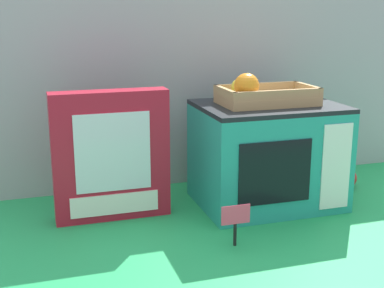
# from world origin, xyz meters

# --- Properties ---
(ground_plane) EXTENTS (1.70, 1.70, 0.00)m
(ground_plane) POSITION_xyz_m (0.00, 0.00, 0.00)
(ground_plane) COLOR #219E54
(ground_plane) RESTS_ON ground
(display_back_panel) EXTENTS (1.61, 0.03, 0.57)m
(display_back_panel) POSITION_xyz_m (0.00, 0.26, 0.28)
(display_back_panel) COLOR #A0A3A8
(display_back_panel) RESTS_ON ground
(toy_microwave) EXTENTS (0.38, 0.29, 0.28)m
(toy_microwave) POSITION_xyz_m (0.13, 0.00, 0.14)
(toy_microwave) COLOR teal
(toy_microwave) RESTS_ON ground
(food_groups_crate) EXTENTS (0.25, 0.15, 0.09)m
(food_groups_crate) POSITION_xyz_m (0.10, -0.01, 0.31)
(food_groups_crate) COLOR tan
(food_groups_crate) RESTS_ON toy_microwave
(cookie_set_box) EXTENTS (0.30, 0.07, 0.34)m
(cookie_set_box) POSITION_xyz_m (-0.30, 0.02, 0.17)
(cookie_set_box) COLOR #B2192D
(cookie_set_box) RESTS_ON ground
(price_sign) EXTENTS (0.07, 0.01, 0.10)m
(price_sign) POSITION_xyz_m (-0.06, -0.24, 0.07)
(price_sign) COLOR black
(price_sign) RESTS_ON ground
(loose_toy_apple) EXTENTS (0.06, 0.06, 0.06)m
(loose_toy_apple) POSITION_xyz_m (0.42, 0.04, 0.03)
(loose_toy_apple) COLOR red
(loose_toy_apple) RESTS_ON ground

